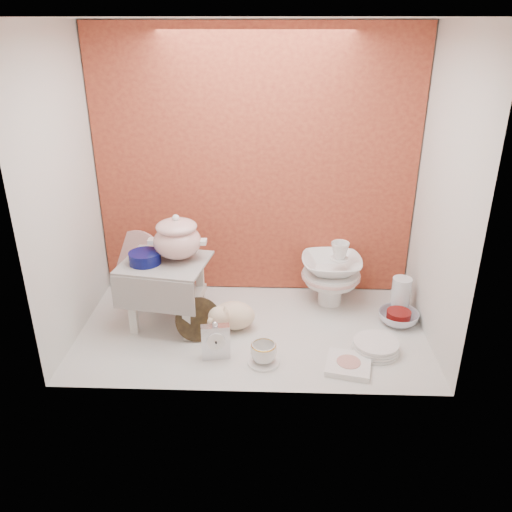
{
  "coord_description": "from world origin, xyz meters",
  "views": [
    {
      "loc": [
        0.11,
        -2.34,
        1.49
      ],
      "look_at": [
        0.02,
        0.02,
        0.42
      ],
      "focal_mm": 36.5,
      "sensor_mm": 36.0,
      "label": 1
    }
  ],
  "objects_px": {
    "plush_pig": "(234,315)",
    "gold_rim_teacup": "(264,353)",
    "floral_platter": "(139,261)",
    "blue_white_vase": "(168,282)",
    "dinner_plate_stack": "(376,346)",
    "crystal_bowl": "(398,318)",
    "porcelain_tower": "(331,273)",
    "step_stool": "(167,293)",
    "soup_tureen": "(177,237)",
    "mantel_clock": "(216,340)"
  },
  "relations": [
    {
      "from": "mantel_clock",
      "to": "crystal_bowl",
      "type": "distance_m",
      "value": 1.01
    },
    {
      "from": "floral_platter",
      "to": "mantel_clock",
      "type": "height_order",
      "value": "floral_platter"
    },
    {
      "from": "porcelain_tower",
      "to": "plush_pig",
      "type": "bearing_deg",
      "value": -150.52
    },
    {
      "from": "blue_white_vase",
      "to": "gold_rim_teacup",
      "type": "bearing_deg",
      "value": -46.69
    },
    {
      "from": "mantel_clock",
      "to": "crystal_bowl",
      "type": "relative_size",
      "value": 0.93
    },
    {
      "from": "soup_tureen",
      "to": "plush_pig",
      "type": "distance_m",
      "value": 0.5
    },
    {
      "from": "floral_platter",
      "to": "mantel_clock",
      "type": "xyz_separation_m",
      "value": [
        0.53,
        -0.69,
        -0.09
      ]
    },
    {
      "from": "floral_platter",
      "to": "gold_rim_teacup",
      "type": "relative_size",
      "value": 3.03
    },
    {
      "from": "step_stool",
      "to": "floral_platter",
      "type": "height_order",
      "value": "floral_platter"
    },
    {
      "from": "soup_tureen",
      "to": "blue_white_vase",
      "type": "xyz_separation_m",
      "value": [
        -0.11,
        0.22,
        -0.37
      ]
    },
    {
      "from": "mantel_clock",
      "to": "dinner_plate_stack",
      "type": "xyz_separation_m",
      "value": [
        0.78,
        0.08,
        -0.07
      ]
    },
    {
      "from": "mantel_clock",
      "to": "dinner_plate_stack",
      "type": "relative_size",
      "value": 0.84
    },
    {
      "from": "plush_pig",
      "to": "floral_platter",
      "type": "bearing_deg",
      "value": 121.32
    },
    {
      "from": "step_stool",
      "to": "plush_pig",
      "type": "xyz_separation_m",
      "value": [
        0.35,
        -0.04,
        -0.1
      ]
    },
    {
      "from": "soup_tureen",
      "to": "blue_white_vase",
      "type": "bearing_deg",
      "value": 116.85
    },
    {
      "from": "blue_white_vase",
      "to": "crystal_bowl",
      "type": "height_order",
      "value": "blue_white_vase"
    },
    {
      "from": "plush_pig",
      "to": "porcelain_tower",
      "type": "xyz_separation_m",
      "value": [
        0.53,
        0.3,
        0.11
      ]
    },
    {
      "from": "soup_tureen",
      "to": "porcelain_tower",
      "type": "bearing_deg",
      "value": 15.31
    },
    {
      "from": "dinner_plate_stack",
      "to": "crystal_bowl",
      "type": "relative_size",
      "value": 1.1
    },
    {
      "from": "gold_rim_teacup",
      "to": "crystal_bowl",
      "type": "height_order",
      "value": "gold_rim_teacup"
    },
    {
      "from": "dinner_plate_stack",
      "to": "step_stool",
      "type": "bearing_deg",
      "value": 168.12
    },
    {
      "from": "plush_pig",
      "to": "porcelain_tower",
      "type": "height_order",
      "value": "porcelain_tower"
    },
    {
      "from": "crystal_bowl",
      "to": "mantel_clock",
      "type": "bearing_deg",
      "value": -159.75
    },
    {
      "from": "floral_platter",
      "to": "blue_white_vase",
      "type": "distance_m",
      "value": 0.24
    },
    {
      "from": "step_stool",
      "to": "floral_platter",
      "type": "bearing_deg",
      "value": 131.54
    },
    {
      "from": "gold_rim_teacup",
      "to": "porcelain_tower",
      "type": "distance_m",
      "value": 0.71
    },
    {
      "from": "plush_pig",
      "to": "porcelain_tower",
      "type": "relative_size",
      "value": 0.73
    },
    {
      "from": "floral_platter",
      "to": "gold_rim_teacup",
      "type": "xyz_separation_m",
      "value": [
        0.76,
        -0.72,
        -0.13
      ]
    },
    {
      "from": "porcelain_tower",
      "to": "soup_tureen",
      "type": "bearing_deg",
      "value": -164.69
    },
    {
      "from": "mantel_clock",
      "to": "gold_rim_teacup",
      "type": "height_order",
      "value": "mantel_clock"
    },
    {
      "from": "step_stool",
      "to": "plush_pig",
      "type": "distance_m",
      "value": 0.37
    },
    {
      "from": "floral_platter",
      "to": "crystal_bowl",
      "type": "xyz_separation_m",
      "value": [
        1.47,
        -0.34,
        -0.15
      ]
    },
    {
      "from": "gold_rim_teacup",
      "to": "dinner_plate_stack",
      "type": "relative_size",
      "value": 0.53
    },
    {
      "from": "dinner_plate_stack",
      "to": "porcelain_tower",
      "type": "bearing_deg",
      "value": 110.72
    },
    {
      "from": "mantel_clock",
      "to": "dinner_plate_stack",
      "type": "bearing_deg",
      "value": -4.35
    },
    {
      "from": "blue_white_vase",
      "to": "dinner_plate_stack",
      "type": "height_order",
      "value": "blue_white_vase"
    },
    {
      "from": "soup_tureen",
      "to": "plush_pig",
      "type": "relative_size",
      "value": 1.01
    },
    {
      "from": "step_stool",
      "to": "gold_rim_teacup",
      "type": "distance_m",
      "value": 0.63
    },
    {
      "from": "dinner_plate_stack",
      "to": "crystal_bowl",
      "type": "bearing_deg",
      "value": 58.37
    },
    {
      "from": "floral_platter",
      "to": "mantel_clock",
      "type": "bearing_deg",
      "value": -52.49
    },
    {
      "from": "floral_platter",
      "to": "soup_tureen",
      "type": "bearing_deg",
      "value": -48.7
    },
    {
      "from": "floral_platter",
      "to": "blue_white_vase",
      "type": "height_order",
      "value": "floral_platter"
    },
    {
      "from": "mantel_clock",
      "to": "plush_pig",
      "type": "xyz_separation_m",
      "value": [
        0.07,
        0.26,
        -0.02
      ]
    },
    {
      "from": "dinner_plate_stack",
      "to": "soup_tureen",
      "type": "bearing_deg",
      "value": 165.44
    },
    {
      "from": "gold_rim_teacup",
      "to": "dinner_plate_stack",
      "type": "xyz_separation_m",
      "value": [
        0.55,
        0.11,
        -0.03
      ]
    },
    {
      "from": "mantel_clock",
      "to": "floral_platter",
      "type": "bearing_deg",
      "value": 117.5
    },
    {
      "from": "plush_pig",
      "to": "gold_rim_teacup",
      "type": "relative_size",
      "value": 2.27
    },
    {
      "from": "step_stool",
      "to": "plush_pig",
      "type": "bearing_deg",
      "value": 3.03
    },
    {
      "from": "step_stool",
      "to": "mantel_clock",
      "type": "height_order",
      "value": "step_stool"
    },
    {
      "from": "soup_tureen",
      "to": "floral_platter",
      "type": "bearing_deg",
      "value": 131.3
    }
  ]
}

